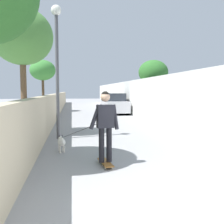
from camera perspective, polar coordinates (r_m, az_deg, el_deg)
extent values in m
plane|color=gray|center=(17.27, -3.28, -1.09)|extent=(80.00, 80.00, 0.00)
cube|color=tan|center=(15.17, -12.74, 0.92)|extent=(48.00, 0.30, 1.54)
cube|color=silver|center=(15.72, 7.23, 2.80)|extent=(48.00, 0.30, 2.46)
cylinder|color=brown|center=(10.77, -18.75, 3.47)|extent=(0.24, 0.24, 3.11)
ellipsoid|color=#4C843D|center=(10.97, -19.07, 15.37)|extent=(2.35, 2.35, 2.18)
cylinder|color=brown|center=(16.92, 8.95, 2.73)|extent=(0.22, 0.22, 2.35)
ellipsoid|color=#2D6628|center=(16.95, 9.02, 8.61)|extent=(1.88, 1.88, 1.54)
cylinder|color=#473523|center=(22.23, -14.84, 3.65)|extent=(0.21, 0.21, 2.79)
ellipsoid|color=#387A33|center=(22.29, -14.95, 8.85)|extent=(2.08, 2.08, 1.67)
cylinder|color=#4C4C51|center=(9.55, -11.89, 7.33)|extent=(0.12, 0.12, 4.39)
sphere|color=silver|center=(9.94, -12.13, 20.97)|extent=(0.36, 0.36, 0.36)
cube|color=brown|center=(6.18, -1.47, -10.97)|extent=(0.82, 0.31, 0.02)
cylinder|color=beige|center=(6.44, -2.74, -10.72)|extent=(0.06, 0.04, 0.06)
cylinder|color=beige|center=(6.47, -1.51, -10.64)|extent=(0.06, 0.04, 0.06)
cylinder|color=beige|center=(5.91, -1.41, -12.12)|extent=(0.06, 0.04, 0.06)
cylinder|color=beige|center=(5.95, -0.08, -12.01)|extent=(0.06, 0.04, 0.06)
cylinder|color=black|center=(6.06, -2.30, -7.26)|extent=(0.15, 0.15, 0.80)
cylinder|color=black|center=(6.10, -0.65, -7.16)|extent=(0.15, 0.15, 0.80)
cube|color=#26262D|center=(5.98, -1.49, -0.95)|extent=(0.27, 0.41, 0.53)
cylinder|color=#26262D|center=(5.92, -3.73, -1.09)|extent=(0.13, 0.29, 0.58)
cylinder|color=#26262D|center=(6.05, 0.71, -1.10)|extent=(0.11, 0.19, 0.59)
sphere|color=tan|center=(5.95, -1.50, 3.31)|extent=(0.22, 0.22, 0.22)
sphere|color=black|center=(5.95, -1.50, 3.68)|extent=(0.19, 0.19, 0.19)
ellipsoid|color=white|center=(7.59, -10.96, -6.57)|extent=(0.38, 0.27, 0.22)
sphere|color=white|center=(7.81, -11.14, -5.74)|extent=(0.15, 0.15, 0.15)
cone|color=black|center=(7.79, -11.45, -5.17)|extent=(0.06, 0.06, 0.06)
cone|color=black|center=(7.80, -10.86, -5.15)|extent=(0.06, 0.06, 0.06)
cylinder|color=white|center=(7.73, -11.47, -7.72)|extent=(0.04, 0.04, 0.18)
cylinder|color=white|center=(7.74, -10.58, -7.69)|extent=(0.04, 0.04, 0.18)
cylinder|color=white|center=(7.52, -11.32, -8.08)|extent=(0.04, 0.04, 0.18)
cylinder|color=white|center=(7.53, -10.40, -8.05)|extent=(0.04, 0.04, 0.18)
cylinder|color=white|center=(7.36, -10.80, -6.30)|extent=(0.14, 0.05, 0.13)
cylinder|color=black|center=(6.75, -6.78, -3.98)|extent=(1.55, 1.07, 0.66)
cube|color=silver|center=(19.94, 0.42, 1.31)|extent=(4.16, 1.70, 0.80)
cube|color=#262B33|center=(19.91, 0.43, 3.26)|extent=(2.16, 1.50, 0.60)
cylinder|color=black|center=(21.12, -2.25, 0.84)|extent=(0.64, 0.22, 0.64)
cylinder|color=black|center=(21.36, 1.96, 0.89)|extent=(0.64, 0.22, 0.64)
cylinder|color=black|center=(18.57, -1.35, 0.31)|extent=(0.64, 0.22, 0.64)
cylinder|color=black|center=(18.84, 3.43, 0.37)|extent=(0.64, 0.22, 0.64)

